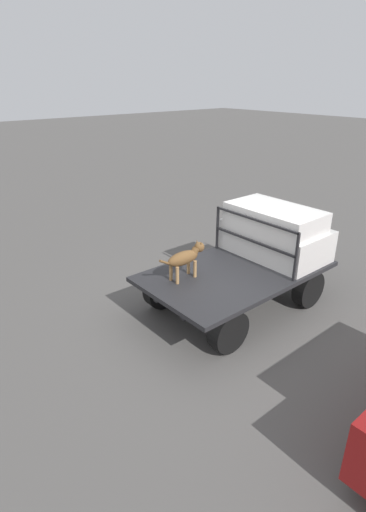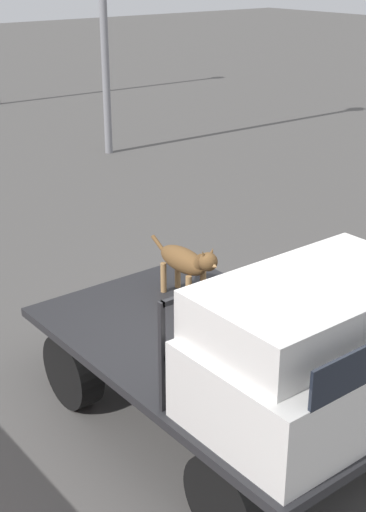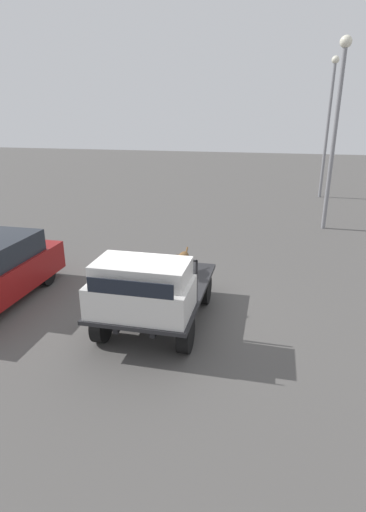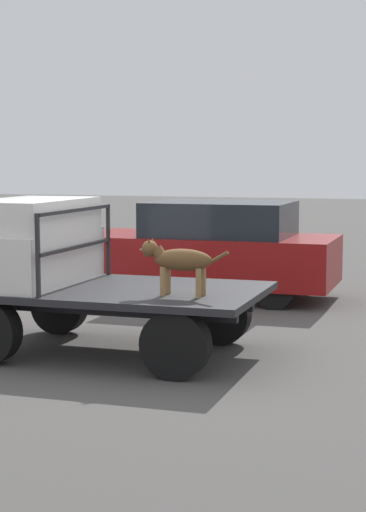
% 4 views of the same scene
% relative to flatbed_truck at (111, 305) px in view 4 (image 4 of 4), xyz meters
% --- Properties ---
extents(ground_plane, '(80.00, 80.00, 0.00)m').
position_rel_flatbed_truck_xyz_m(ground_plane, '(0.00, 0.00, -0.57)').
color(ground_plane, '#514F4C').
extents(flatbed_truck, '(3.51, 2.08, 0.78)m').
position_rel_flatbed_truck_xyz_m(flatbed_truck, '(0.00, 0.00, 0.00)').
color(flatbed_truck, black).
rests_on(flatbed_truck, ground).
extents(truck_cab, '(1.21, 1.96, 1.00)m').
position_rel_flatbed_truck_xyz_m(truck_cab, '(1.07, 0.00, 0.69)').
color(truck_cab, silver).
rests_on(truck_cab, flatbed_truck).
extents(truck_headboard, '(0.04, 1.96, 0.90)m').
position_rel_flatbed_truck_xyz_m(truck_headboard, '(0.43, 0.00, 0.81)').
color(truck_headboard, '#232326').
rests_on(truck_headboard, flatbed_truck).
extents(dog, '(1.02, 0.24, 0.63)m').
position_rel_flatbed_truck_xyz_m(dog, '(-0.93, 0.35, 0.60)').
color(dog, '#9E7547').
rests_on(dog, flatbed_truck).
extents(parked_sedan, '(4.14, 1.84, 1.57)m').
position_rel_flatbed_truck_xyz_m(parked_sedan, '(0.02, -4.27, 0.22)').
color(parked_sedan, black).
rests_on(parked_sedan, ground).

